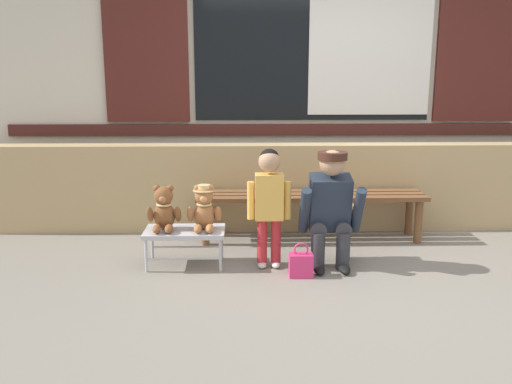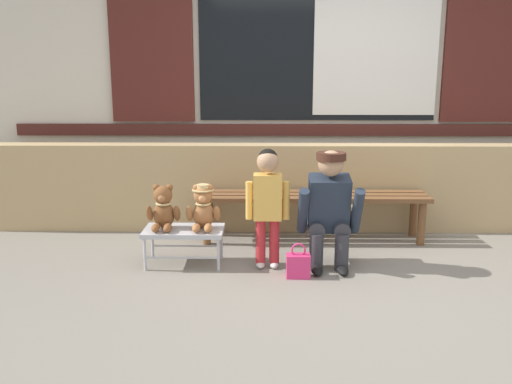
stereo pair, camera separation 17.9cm
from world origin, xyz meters
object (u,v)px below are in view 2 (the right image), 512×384
Objects in this scene: small_display_bench at (184,233)px; child_standing at (268,195)px; wooden_bench_long at (313,201)px; teddy_bear_plain at (163,209)px; adult_crouching at (330,209)px; handbag_on_ground at (298,265)px; teddy_bear_with_hat at (203,208)px.

small_display_bench is 0.67× the size of child_standing.
wooden_bench_long is at bearing 59.86° from child_standing.
child_standing reaches higher than wooden_bench_long.
adult_crouching is at bearing -1.81° from teddy_bear_plain.
handbag_on_ground is at bearing -17.04° from small_display_bench.
adult_crouching is at bearing -1.99° from small_display_bench.
small_display_bench reaches higher than handbag_on_ground.
teddy_bear_plain is 1.17m from handbag_on_ground.
teddy_bear_with_hat is 0.53m from child_standing.
wooden_bench_long is 1.43m from teddy_bear_plain.
small_display_bench is (-1.10, -0.67, -0.11)m from wooden_bench_long.
teddy_bear_plain is 0.38× the size of child_standing.
adult_crouching reaches higher than handbag_on_ground.
handbag_on_ground is (0.75, -0.28, -0.38)m from teddy_bear_with_hat.
handbag_on_ground is (0.91, -0.28, -0.17)m from small_display_bench.
teddy_bear_plain is 0.85m from child_standing.
teddy_bear_plain reaches higher than small_display_bench.
handbag_on_ground is at bearing -20.54° from teddy_bear_with_hat.
wooden_bench_long is at bearing 28.02° from teddy_bear_plain.
child_standing is at bearing 136.70° from handbag_on_ground.
wooden_bench_long is 0.87m from child_standing.
adult_crouching is 0.52m from handbag_on_ground.
child_standing reaches higher than handbag_on_ground.
small_display_bench is 1.19m from adult_crouching.
wooden_bench_long is 1.29m from small_display_bench.
adult_crouching is (0.07, -0.71, 0.11)m from wooden_bench_long.
small_display_bench is at bearing -148.57° from wooden_bench_long.
child_standing is at bearing -6.64° from teddy_bear_with_hat.
teddy_bear_plain is 1.00× the size of teddy_bear_with_hat.
teddy_bear_with_hat is at bearing 0.77° from small_display_bench.
teddy_bear_with_hat is (0.32, 0.00, 0.01)m from teddy_bear_plain.
child_standing is (0.68, -0.06, 0.33)m from small_display_bench.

